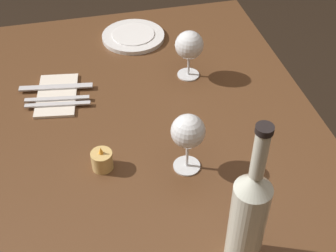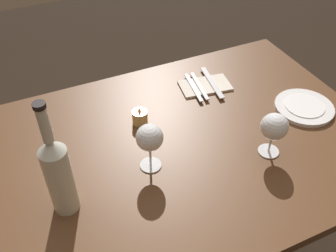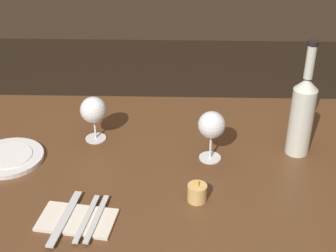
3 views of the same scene
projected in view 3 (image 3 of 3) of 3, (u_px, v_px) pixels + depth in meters
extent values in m
cube|color=#56351E|center=(167.00, 172.00, 1.46)|extent=(1.30, 0.90, 0.04)
cylinder|color=#412816|center=(316.00, 194.00, 1.96)|extent=(0.06, 0.06, 0.70)
cylinder|color=#412816|center=(26.00, 189.00, 1.98)|extent=(0.06, 0.06, 0.70)
cylinder|color=white|center=(210.00, 158.00, 1.49)|extent=(0.07, 0.07, 0.00)
cylinder|color=white|center=(211.00, 146.00, 1.46)|extent=(0.01, 0.01, 0.08)
sphere|color=white|center=(212.00, 125.00, 1.43)|extent=(0.08, 0.08, 0.08)
cylinder|color=#42070F|center=(212.00, 127.00, 1.43)|extent=(0.06, 0.06, 0.01)
cylinder|color=white|center=(96.00, 138.00, 1.58)|extent=(0.07, 0.07, 0.00)
cylinder|color=white|center=(95.00, 129.00, 1.56)|extent=(0.01, 0.01, 0.07)
sphere|color=white|center=(93.00, 110.00, 1.53)|extent=(0.08, 0.08, 0.08)
cylinder|color=#42070F|center=(93.00, 110.00, 1.53)|extent=(0.07, 0.07, 0.03)
cylinder|color=silver|center=(301.00, 122.00, 1.46)|extent=(0.07, 0.07, 0.21)
cone|color=silver|center=(307.00, 84.00, 1.40)|extent=(0.07, 0.07, 0.03)
cylinder|color=silver|center=(310.00, 62.00, 1.37)|extent=(0.03, 0.03, 0.10)
cylinder|color=black|center=(313.00, 43.00, 1.34)|extent=(0.03, 0.03, 0.01)
cylinder|color=#DBB266|center=(197.00, 193.00, 1.30)|extent=(0.05, 0.05, 0.05)
cylinder|color=white|center=(197.00, 195.00, 1.31)|extent=(0.04, 0.04, 0.03)
cone|color=#F99E2D|center=(198.00, 182.00, 1.29)|extent=(0.01, 0.01, 0.02)
cylinder|color=white|center=(9.00, 158.00, 1.48)|extent=(0.21, 0.21, 0.01)
cylinder|color=white|center=(8.00, 155.00, 1.47)|extent=(0.14, 0.14, 0.00)
cube|color=silver|center=(77.00, 220.00, 1.24)|extent=(0.20, 0.14, 0.01)
cube|color=silver|center=(87.00, 218.00, 1.24)|extent=(0.04, 0.18, 0.00)
cube|color=silver|center=(97.00, 218.00, 1.24)|extent=(0.04, 0.18, 0.00)
cube|color=silver|center=(65.00, 218.00, 1.24)|extent=(0.05, 0.21, 0.00)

